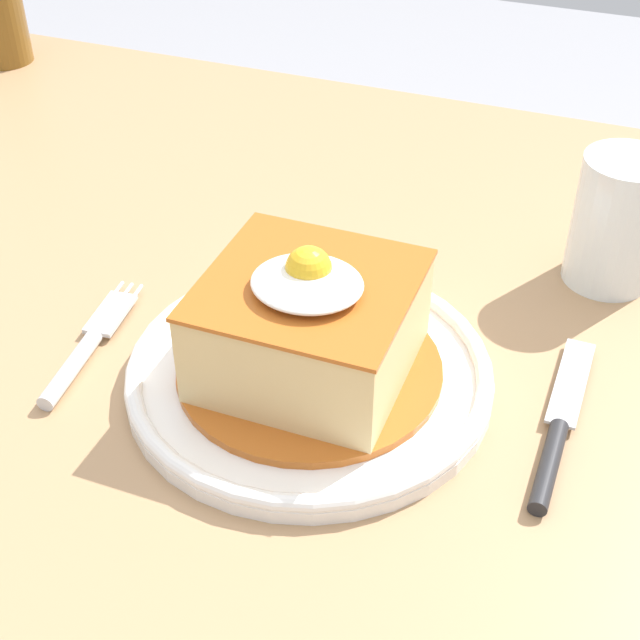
{
  "coord_description": "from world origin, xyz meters",
  "views": [
    {
      "loc": [
        0.24,
        -0.48,
        1.17
      ],
      "look_at": [
        0.07,
        -0.03,
        0.79
      ],
      "focal_mm": 51.32,
      "sensor_mm": 36.0,
      "label": 1
    }
  ],
  "objects_px": {
    "drinking_glass": "(615,229)",
    "fork": "(84,350)",
    "knife": "(556,440)",
    "main_plate": "(310,373)"
  },
  "relations": [
    {
      "from": "knife",
      "to": "drinking_glass",
      "type": "bearing_deg",
      "value": 88.42
    },
    {
      "from": "main_plate",
      "to": "knife",
      "type": "distance_m",
      "value": 0.17
    },
    {
      "from": "main_plate",
      "to": "drinking_glass",
      "type": "bearing_deg",
      "value": 49.13
    },
    {
      "from": "knife",
      "to": "drinking_glass",
      "type": "height_order",
      "value": "drinking_glass"
    },
    {
      "from": "fork",
      "to": "drinking_glass",
      "type": "xyz_separation_m",
      "value": [
        0.33,
        0.23,
        0.04
      ]
    },
    {
      "from": "fork",
      "to": "knife",
      "type": "distance_m",
      "value": 0.33
    },
    {
      "from": "main_plate",
      "to": "knife",
      "type": "bearing_deg",
      "value": -0.37
    },
    {
      "from": "drinking_glass",
      "to": "fork",
      "type": "bearing_deg",
      "value": -145.12
    },
    {
      "from": "main_plate",
      "to": "drinking_glass",
      "type": "xyz_separation_m",
      "value": [
        0.17,
        0.2,
        0.04
      ]
    },
    {
      "from": "fork",
      "to": "knife",
      "type": "xyz_separation_m",
      "value": [
        0.33,
        0.03,
        0.0
      ]
    }
  ]
}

